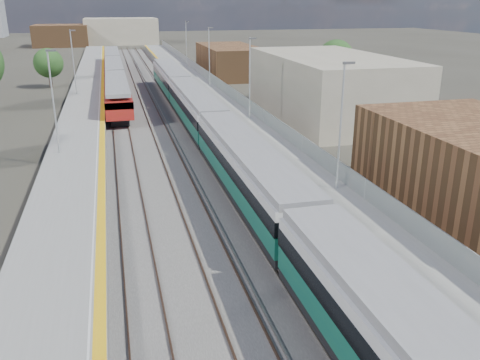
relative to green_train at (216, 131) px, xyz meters
name	(u,v)px	position (x,y,z in m)	size (l,w,h in m)	color
ground	(171,115)	(-1.50, 16.95, -2.16)	(320.00, 320.00, 0.00)	#47443A
ballast_bed	(149,111)	(-3.75, 19.45, -2.13)	(10.50, 155.00, 0.06)	#565451
tracks	(153,107)	(-3.15, 21.13, -2.05)	(8.96, 160.00, 0.17)	#4C3323
platform_right	(214,103)	(3.78, 19.44, -1.63)	(4.70, 155.00, 8.52)	slate
platform_left	(85,110)	(-10.55, 19.44, -1.64)	(4.30, 155.00, 8.52)	slate
buildings	(55,5)	(-19.62, 105.55, 8.54)	(72.00, 185.50, 40.00)	brown
green_train	(216,131)	(0.00, 0.00, 0.00)	(2.79, 77.60, 3.07)	black
red_train	(114,73)	(-7.00, 37.94, -0.16)	(2.67, 54.29, 3.37)	black
tree_c	(48,63)	(-15.82, 39.20, 1.30)	(4.06, 4.06, 5.50)	#382619
tree_d	(336,58)	(22.41, 27.86, 2.11)	(5.00, 5.00, 6.78)	#382619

